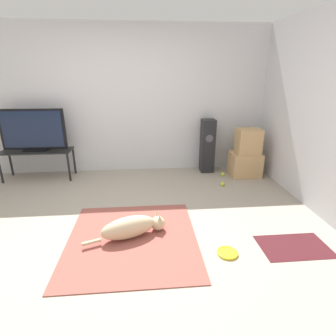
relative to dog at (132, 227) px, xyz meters
name	(u,v)px	position (x,y,z in m)	size (l,w,h in m)	color
ground_plane	(116,229)	(-0.20, 0.18, -0.13)	(12.00, 12.00, 0.00)	#9E9384
wall_back	(123,101)	(-0.20, 2.28, 1.15)	(8.00, 0.06, 2.55)	silver
area_rug	(132,239)	(0.00, -0.04, -0.12)	(1.42, 1.50, 0.01)	#934C42
dog	(132,227)	(0.00, 0.00, 0.00)	(0.90, 0.41, 0.25)	beige
frisbee	(228,253)	(0.97, -0.39, -0.12)	(0.21, 0.21, 0.03)	yellow
cardboard_box_lower	(245,164)	(1.94, 1.76, 0.08)	(0.52, 0.42, 0.42)	tan
cardboard_box_upper	(248,141)	(1.95, 1.75, 0.50)	(0.40, 0.32, 0.43)	tan
floor_speaker	(207,146)	(1.31, 2.04, 0.36)	(0.24, 0.24, 0.97)	black
tv_stand	(37,154)	(-1.68, 1.94, 0.32)	(1.17, 0.42, 0.51)	black
tv	(33,130)	(-1.68, 1.95, 0.72)	(1.05, 0.20, 0.70)	black
tennis_ball_by_boxes	(222,184)	(1.41, 1.32, -0.10)	(0.07, 0.07, 0.07)	#C6E033
tennis_ball_near_speaker	(223,174)	(1.55, 1.75, -0.10)	(0.07, 0.07, 0.07)	#C6E033
door_mat	(294,246)	(1.71, -0.33, -0.13)	(0.73, 0.45, 0.01)	#47191E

